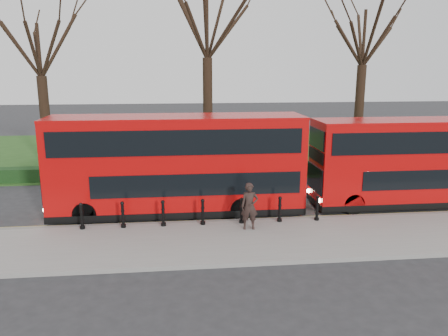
{
  "coord_description": "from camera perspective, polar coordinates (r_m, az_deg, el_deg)",
  "views": [
    {
      "loc": [
        0.05,
        -17.77,
        6.27
      ],
      "look_at": [
        2.02,
        0.5,
        2.0
      ],
      "focal_mm": 35.0,
      "sensor_mm": 36.0,
      "label": 1
    }
  ],
  "objects": [
    {
      "name": "tree_right",
      "position": [
        30.31,
        17.87,
        16.61
      ],
      "size": [
        7.44,
        7.44,
        11.63
      ],
      "color": "black",
      "rests_on": "ground"
    },
    {
      "name": "tree_mid",
      "position": [
        27.97,
        -2.23,
        18.73
      ],
      "size": [
        7.94,
        7.94,
        12.41
      ],
      "color": "black",
      "rests_on": "ground"
    },
    {
      "name": "hedge",
      "position": [
        25.26,
        -6.08,
        -0.43
      ],
      "size": [
        60.0,
        0.9,
        0.8
      ],
      "primitive_type": "cube",
      "color": "black",
      "rests_on": "ground"
    },
    {
      "name": "bus_lead",
      "position": [
        18.75,
        -6.08,
        0.31
      ],
      "size": [
        10.72,
        2.46,
        4.26
      ],
      "color": "#B20708",
      "rests_on": "ground"
    },
    {
      "name": "yellow_line_inner",
      "position": [
        18.37,
        -5.97,
        -6.93
      ],
      "size": [
        60.0,
        0.1,
        0.01
      ],
      "primitive_type": "cube",
      "color": "yellow",
      "rests_on": "ground"
    },
    {
      "name": "pedestrian",
      "position": [
        16.8,
        3.36,
        -5.01
      ],
      "size": [
        0.7,
        0.5,
        1.82
      ],
      "primitive_type": "imported",
      "rotation": [
        0.0,
        0.0,
        -0.09
      ],
      "color": "black",
      "rests_on": "pavement"
    },
    {
      "name": "bus_rear",
      "position": [
        21.89,
        24.37,
        0.66
      ],
      "size": [
        9.99,
        2.3,
        3.97
      ],
      "color": "#B20708",
      "rests_on": "ground"
    },
    {
      "name": "tree_left",
      "position": [
        28.94,
        -23.07,
        14.67
      ],
      "size": [
        6.68,
        6.68,
        10.43
      ],
      "color": "black",
      "rests_on": "ground"
    },
    {
      "name": "grass_verge",
      "position": [
        33.35,
        -6.12,
        2.22
      ],
      "size": [
        60.0,
        18.0,
        0.06
      ],
      "primitive_type": "cube",
      "color": "#224717",
      "rests_on": "ground"
    },
    {
      "name": "pavement",
      "position": [
        16.01,
        -5.93,
        -9.75
      ],
      "size": [
        60.0,
        4.0,
        0.15
      ],
      "primitive_type": "cube",
      "color": "gray",
      "rests_on": "ground"
    },
    {
      "name": "ground",
      "position": [
        18.84,
        -5.98,
        -6.43
      ],
      "size": [
        120.0,
        120.0,
        0.0
      ],
      "primitive_type": "plane",
      "color": "#28282B",
      "rests_on": "ground"
    },
    {
      "name": "kerb",
      "position": [
        17.87,
        -5.97,
        -7.27
      ],
      "size": [
        60.0,
        0.25,
        0.16
      ],
      "primitive_type": "cube",
      "color": "slate",
      "rests_on": "ground"
    },
    {
      "name": "yellow_line_outer",
      "position": [
        18.18,
        -5.97,
        -7.14
      ],
      "size": [
        60.0,
        0.1,
        0.01
      ],
      "primitive_type": "cube",
      "color": "yellow",
      "rests_on": "ground"
    },
    {
      "name": "bollard_row",
      "position": [
        17.37,
        -2.79,
        -5.8
      ],
      "size": [
        9.48,
        0.15,
        1.0
      ],
      "color": "black",
      "rests_on": "pavement"
    }
  ]
}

